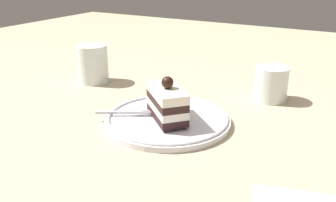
% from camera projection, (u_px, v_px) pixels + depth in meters
% --- Properties ---
extents(ground_plane, '(2.40, 2.40, 0.00)m').
position_uv_depth(ground_plane, '(157.00, 120.00, 0.73)').
color(ground_plane, tan).
extents(dessert_plate, '(0.25, 0.25, 0.02)m').
position_uv_depth(dessert_plate, '(168.00, 119.00, 0.72)').
color(dessert_plate, white).
rests_on(dessert_plate, ground_plane).
extents(cake_slice, '(0.12, 0.11, 0.08)m').
position_uv_depth(cake_slice, '(167.00, 102.00, 0.70)').
color(cake_slice, black).
rests_on(cake_slice, dessert_plate).
extents(fork, '(0.11, 0.07, 0.00)m').
position_uv_depth(fork, '(128.00, 112.00, 0.73)').
color(fork, silver).
rests_on(fork, dessert_plate).
extents(drink_glass_near, '(0.08, 0.08, 0.08)m').
position_uv_depth(drink_glass_near, '(271.00, 86.00, 0.83)').
color(drink_glass_near, white).
rests_on(drink_glass_near, ground_plane).
extents(drink_glass_far, '(0.08, 0.08, 0.10)m').
position_uv_depth(drink_glass_far, '(93.00, 65.00, 0.95)').
color(drink_glass_far, white).
rests_on(drink_glass_far, ground_plane).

